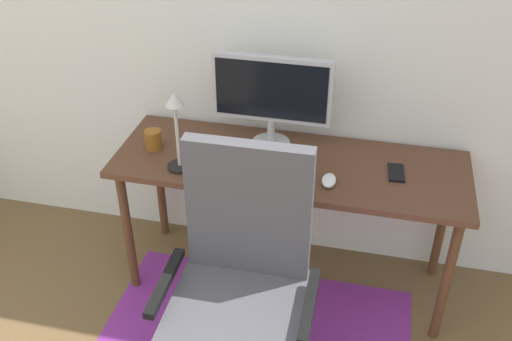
{
  "coord_description": "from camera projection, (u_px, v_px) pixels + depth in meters",
  "views": [
    {
      "loc": [
        0.88,
        -0.35,
        2.15
      ],
      "look_at": [
        0.43,
        1.6,
        0.82
      ],
      "focal_mm": 41.03,
      "sensor_mm": 36.0,
      "label": 1
    }
  ],
  "objects": [
    {
      "name": "desk",
      "position": [
        289.0,
        176.0,
        2.69
      ],
      "size": [
        1.6,
        0.55,
        0.72
      ],
      "color": "#543322",
      "rests_on": "ground"
    },
    {
      "name": "cell_phone",
      "position": [
        396.0,
        173.0,
        2.56
      ],
      "size": [
        0.08,
        0.15,
        0.01
      ],
      "primitive_type": "cube",
      "rotation": [
        0.0,
        0.0,
        0.09
      ],
      "color": "black",
      "rests_on": "desk"
    },
    {
      "name": "coffee_cup",
      "position": [
        153.0,
        140.0,
        2.72
      ],
      "size": [
        0.08,
        0.08,
        0.09
      ],
      "primitive_type": "cylinder",
      "color": "brown",
      "rests_on": "desk"
    },
    {
      "name": "wall_back",
      "position": [
        194.0,
        4.0,
        2.7
      ],
      "size": [
        6.0,
        0.1,
        2.6
      ],
      "primitive_type": "cube",
      "color": "white",
      "rests_on": "ground"
    },
    {
      "name": "monitor",
      "position": [
        272.0,
        93.0,
        2.63
      ],
      "size": [
        0.55,
        0.18,
        0.44
      ],
      "color": "#B2B2B7",
      "rests_on": "desk"
    },
    {
      "name": "office_chair",
      "position": [
        240.0,
        307.0,
        2.27
      ],
      "size": [
        0.59,
        0.55,
        1.1
      ],
      "rotation": [
        0.0,
        0.0,
        0.01
      ],
      "color": "slate",
      "rests_on": "ground"
    },
    {
      "name": "desk_lamp",
      "position": [
        176.0,
        123.0,
        2.48
      ],
      "size": [
        0.11,
        0.11,
        0.37
      ],
      "color": "black",
      "rests_on": "desk"
    },
    {
      "name": "keyboard",
      "position": [
        260.0,
        174.0,
        2.54
      ],
      "size": [
        0.43,
        0.13,
        0.02
      ],
      "primitive_type": "cube",
      "color": "white",
      "rests_on": "desk"
    },
    {
      "name": "computer_mouse",
      "position": [
        329.0,
        180.0,
        2.49
      ],
      "size": [
        0.06,
        0.1,
        0.03
      ],
      "primitive_type": "ellipsoid",
      "color": "white",
      "rests_on": "desk"
    }
  ]
}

